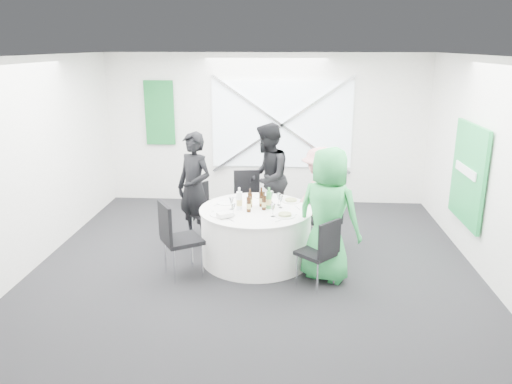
# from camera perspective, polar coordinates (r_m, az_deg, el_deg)

# --- Properties ---
(floor) EXTENTS (6.00, 6.00, 0.00)m
(floor) POSITION_cam_1_polar(r_m,az_deg,el_deg) (6.97, -0.11, -8.37)
(floor) COLOR black
(floor) RESTS_ON ground
(ceiling) EXTENTS (6.00, 6.00, 0.00)m
(ceiling) POSITION_cam_1_polar(r_m,az_deg,el_deg) (6.33, -0.12, 15.29)
(ceiling) COLOR white
(ceiling) RESTS_ON wall_back
(wall_back) EXTENTS (6.00, 0.00, 6.00)m
(wall_back) POSITION_cam_1_polar(r_m,az_deg,el_deg) (9.45, 1.13, 7.17)
(wall_back) COLOR white
(wall_back) RESTS_ON floor
(wall_front) EXTENTS (6.00, 0.00, 6.00)m
(wall_front) POSITION_cam_1_polar(r_m,az_deg,el_deg) (3.67, -3.34, -8.21)
(wall_front) COLOR white
(wall_front) RESTS_ON floor
(wall_left) EXTENTS (0.00, 6.00, 6.00)m
(wall_left) POSITION_cam_1_polar(r_m,az_deg,el_deg) (7.35, -24.20, 2.99)
(wall_left) COLOR white
(wall_left) RESTS_ON floor
(wall_right) EXTENTS (0.00, 6.00, 6.00)m
(wall_right) POSITION_cam_1_polar(r_m,az_deg,el_deg) (6.98, 25.28, 2.22)
(wall_right) COLOR white
(wall_right) RESTS_ON floor
(window_panel) EXTENTS (2.60, 0.03, 1.60)m
(window_panel) POSITION_cam_1_polar(r_m,az_deg,el_deg) (9.38, 2.97, 7.70)
(window_panel) COLOR white
(window_panel) RESTS_ON wall_back
(window_brace_a) EXTENTS (2.63, 0.05, 1.84)m
(window_brace_a) POSITION_cam_1_polar(r_m,az_deg,el_deg) (9.34, 2.97, 7.66)
(window_brace_a) COLOR silver
(window_brace_a) RESTS_ON window_panel
(window_brace_b) EXTENTS (2.63, 0.05, 1.84)m
(window_brace_b) POSITION_cam_1_polar(r_m,az_deg,el_deg) (9.34, 2.97, 7.66)
(window_brace_b) COLOR silver
(window_brace_b) RESTS_ON window_panel
(green_banner) EXTENTS (0.55, 0.04, 1.20)m
(green_banner) POSITION_cam_1_polar(r_m,az_deg,el_deg) (9.65, -10.96, 8.87)
(green_banner) COLOR #146826
(green_banner) RESTS_ON wall_back
(green_sign) EXTENTS (0.05, 1.20, 1.40)m
(green_sign) POSITION_cam_1_polar(r_m,az_deg,el_deg) (7.55, 23.08, 1.90)
(green_sign) COLOR green
(green_sign) RESTS_ON wall_right
(banquet_table) EXTENTS (1.56, 1.56, 0.76)m
(banquet_table) POSITION_cam_1_polar(r_m,az_deg,el_deg) (7.01, -0.00, -4.86)
(banquet_table) COLOR white
(banquet_table) RESTS_ON floor
(chair_back) EXTENTS (0.52, 0.52, 0.98)m
(chair_back) POSITION_cam_1_polar(r_m,az_deg,el_deg) (8.08, -0.97, -0.47)
(chair_back) COLOR black
(chair_back) RESTS_ON floor
(chair_back_left) EXTENTS (0.58, 0.57, 0.90)m
(chair_back_left) POSITION_cam_1_polar(r_m,az_deg,el_deg) (7.70, -5.97, -1.81)
(chair_back_left) COLOR black
(chair_back_left) RESTS_ON floor
(chair_back_right) EXTENTS (0.58, 0.58, 0.96)m
(chair_back_right) POSITION_cam_1_polar(r_m,az_deg,el_deg) (7.40, 8.22, -2.34)
(chair_back_right) COLOR black
(chair_back_right) RESTS_ON floor
(chair_front_right) EXTENTS (0.58, 0.58, 0.91)m
(chair_front_right) POSITION_cam_1_polar(r_m,az_deg,el_deg) (6.22, 7.52, -6.39)
(chair_front_right) COLOR black
(chair_front_right) RESTS_ON floor
(chair_front_left) EXTENTS (0.64, 0.64, 1.02)m
(chair_front_left) POSITION_cam_1_polar(r_m,az_deg,el_deg) (6.50, -9.22, -4.73)
(chair_front_left) COLOR black
(chair_front_left) RESTS_ON floor
(person_man_back_left) EXTENTS (0.74, 0.68, 1.71)m
(person_man_back_left) POSITION_cam_1_polar(r_m,az_deg,el_deg) (7.56, -7.05, 0.41)
(person_man_back_left) COLOR black
(person_man_back_left) RESTS_ON floor
(person_man_back) EXTENTS (0.54, 0.89, 1.76)m
(person_man_back) POSITION_cam_1_polar(r_m,az_deg,el_deg) (7.98, 1.28, 1.60)
(person_man_back) COLOR black
(person_man_back) RESTS_ON floor
(person_woman_pink) EXTENTS (1.07, 0.91, 1.52)m
(person_woman_pink) POSITION_cam_1_polar(r_m,az_deg,el_deg) (7.43, 7.25, -0.65)
(person_woman_pink) COLOR tan
(person_woman_pink) RESTS_ON floor
(person_woman_green) EXTENTS (1.01, 0.89, 1.74)m
(person_woman_green) POSITION_cam_1_polar(r_m,az_deg,el_deg) (6.36, 8.23, -2.60)
(person_woman_green) COLOR green
(person_woman_green) RESTS_ON floor
(plate_back) EXTENTS (0.29, 0.29, 0.01)m
(plate_back) POSITION_cam_1_polar(r_m,az_deg,el_deg) (7.42, 0.83, -0.46)
(plate_back) COLOR white
(plate_back) RESTS_ON banquet_table
(plate_back_left) EXTENTS (0.26, 0.26, 0.01)m
(plate_back_left) POSITION_cam_1_polar(r_m,az_deg,el_deg) (7.12, -3.46, -1.23)
(plate_back_left) COLOR white
(plate_back_left) RESTS_ON banquet_table
(plate_back_right) EXTENTS (0.26, 0.26, 0.04)m
(plate_back_right) POSITION_cam_1_polar(r_m,az_deg,el_deg) (7.19, 4.02, -0.99)
(plate_back_right) COLOR white
(plate_back_right) RESTS_ON banquet_table
(plate_front_right) EXTENTS (0.27, 0.27, 0.04)m
(plate_front_right) POSITION_cam_1_polar(r_m,az_deg,el_deg) (6.58, 3.32, -2.66)
(plate_front_right) COLOR white
(plate_front_right) RESTS_ON banquet_table
(plate_front_left) EXTENTS (0.28, 0.28, 0.01)m
(plate_front_left) POSITION_cam_1_polar(r_m,az_deg,el_deg) (6.64, -4.10, -2.57)
(plate_front_left) COLOR white
(plate_front_left) RESTS_ON banquet_table
(napkin) EXTENTS (0.23, 0.22, 0.05)m
(napkin) POSITION_cam_1_polar(r_m,az_deg,el_deg) (6.53, -3.56, -2.60)
(napkin) COLOR white
(napkin) RESTS_ON plate_front_left
(beer_bottle_a) EXTENTS (0.06, 0.06, 0.27)m
(beer_bottle_a) POSITION_cam_1_polar(r_m,az_deg,el_deg) (6.91, -0.68, -0.94)
(beer_bottle_a) COLOR #341A09
(beer_bottle_a) RESTS_ON banquet_table
(beer_bottle_b) EXTENTS (0.06, 0.06, 0.27)m
(beer_bottle_b) POSITION_cam_1_polar(r_m,az_deg,el_deg) (6.94, 0.61, -0.82)
(beer_bottle_b) COLOR #341A09
(beer_bottle_b) RESTS_ON banquet_table
(beer_bottle_c) EXTENTS (0.06, 0.06, 0.25)m
(beer_bottle_c) POSITION_cam_1_polar(r_m,az_deg,el_deg) (6.80, 0.92, -1.27)
(beer_bottle_c) COLOR #341A09
(beer_bottle_c) RESTS_ON banquet_table
(beer_bottle_d) EXTENTS (0.06, 0.06, 0.27)m
(beer_bottle_d) POSITION_cam_1_polar(r_m,az_deg,el_deg) (6.72, -0.84, -1.44)
(beer_bottle_d) COLOR #341A09
(beer_bottle_d) RESTS_ON banquet_table
(green_water_bottle) EXTENTS (0.08, 0.08, 0.30)m
(green_water_bottle) POSITION_cam_1_polar(r_m,az_deg,el_deg) (6.86, 1.48, -0.95)
(green_water_bottle) COLOR green
(green_water_bottle) RESTS_ON banquet_table
(clear_water_bottle) EXTENTS (0.08, 0.08, 0.31)m
(clear_water_bottle) POSITION_cam_1_polar(r_m,az_deg,el_deg) (6.82, -1.92, -1.01)
(clear_water_bottle) COLOR white
(clear_water_bottle) RESTS_ON banquet_table
(wine_glass_a) EXTENTS (0.07, 0.07, 0.17)m
(wine_glass_a) POSITION_cam_1_polar(r_m,az_deg,el_deg) (6.53, 1.94, -1.78)
(wine_glass_a) COLOR white
(wine_glass_a) RESTS_ON banquet_table
(wine_glass_b) EXTENTS (0.07, 0.07, 0.17)m
(wine_glass_b) POSITION_cam_1_polar(r_m,az_deg,el_deg) (6.89, 2.84, -0.81)
(wine_glass_b) COLOR white
(wine_glass_b) RESTS_ON banquet_table
(wine_glass_c) EXTENTS (0.07, 0.07, 0.17)m
(wine_glass_c) POSITION_cam_1_polar(r_m,az_deg,el_deg) (7.00, 2.62, -0.54)
(wine_glass_c) COLOR white
(wine_glass_c) RESTS_ON banquet_table
(wine_glass_d) EXTENTS (0.07, 0.07, 0.17)m
(wine_glass_d) POSITION_cam_1_polar(r_m,az_deg,el_deg) (6.82, -2.83, -0.99)
(wine_glass_d) COLOR white
(wine_glass_d) RESTS_ON banquet_table
(wine_glass_e) EXTENTS (0.07, 0.07, 0.17)m
(wine_glass_e) POSITION_cam_1_polar(r_m,az_deg,el_deg) (6.57, -2.63, -1.68)
(wine_glass_e) COLOR white
(wine_glass_e) RESTS_ON banquet_table
(wine_glass_f) EXTENTS (0.07, 0.07, 0.17)m
(wine_glass_f) POSITION_cam_1_polar(r_m,az_deg,el_deg) (7.11, 1.76, -0.26)
(wine_glass_f) COLOR white
(wine_glass_f) RESTS_ON banquet_table
(fork_a) EXTENTS (0.08, 0.14, 0.01)m
(fork_a) POSITION_cam_1_polar(r_m,az_deg,el_deg) (6.93, 4.76, -1.80)
(fork_a) COLOR silver
(fork_a) RESTS_ON banquet_table
(knife_a) EXTENTS (0.08, 0.14, 0.01)m
(knife_a) POSITION_cam_1_polar(r_m,az_deg,el_deg) (7.25, 3.44, -0.95)
(knife_a) COLOR silver
(knife_a) RESTS_ON banquet_table
(fork_b) EXTENTS (0.10, 0.13, 0.01)m
(fork_b) POSITION_cam_1_polar(r_m,az_deg,el_deg) (7.33, -2.61, -0.73)
(fork_b) COLOR silver
(fork_b) RESTS_ON banquet_table
(knife_b) EXTENTS (0.09, 0.14, 0.01)m
(knife_b) POSITION_cam_1_polar(r_m,az_deg,el_deg) (7.05, -4.49, -1.47)
(knife_b) COLOR silver
(knife_b) RESTS_ON banquet_table
(fork_c) EXTENTS (0.10, 0.13, 0.01)m
(fork_c) POSITION_cam_1_polar(r_m,az_deg,el_deg) (6.42, 2.66, -3.28)
(fork_c) COLOR silver
(fork_c) RESTS_ON banquet_table
(knife_c) EXTENTS (0.11, 0.12, 0.01)m
(knife_c) POSITION_cam_1_polar(r_m,az_deg,el_deg) (6.62, 4.30, -2.69)
(knife_c) COLOR silver
(knife_c) RESTS_ON banquet_table
(fork_d) EXTENTS (0.10, 0.13, 0.01)m
(fork_d) POSITION_cam_1_polar(r_m,az_deg,el_deg) (6.74, -4.69, -2.34)
(fork_d) COLOR silver
(fork_d) RESTS_ON banquet_table
(knife_d) EXTENTS (0.11, 0.12, 0.01)m
(knife_d) POSITION_cam_1_polar(r_m,az_deg,el_deg) (6.44, -2.91, -3.22)
(knife_d) COLOR silver
(knife_d) RESTS_ON banquet_table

